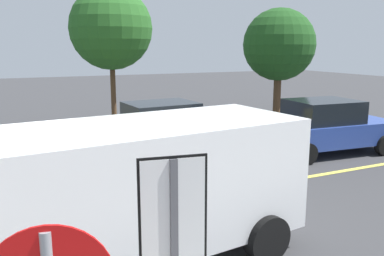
% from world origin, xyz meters
% --- Properties ---
extents(ground_plane, '(80.00, 80.00, 0.00)m').
position_xyz_m(ground_plane, '(0.00, 0.00, 0.00)').
color(ground_plane, '#38383A').
extents(lane_marking_centre, '(28.00, 0.16, 0.01)m').
position_xyz_m(lane_marking_centre, '(3.00, 0.00, 0.01)').
color(lane_marking_centre, '#E0D14C').
extents(speed_limit_sign, '(0.54, 0.10, 2.52)m').
position_xyz_m(speed_limit_sign, '(1.32, -5.10, 1.76)').
color(speed_limit_sign, '#4C4C51').
rests_on(speed_limit_sign, ground_plane).
extents(white_van, '(5.38, 2.70, 2.20)m').
position_xyz_m(white_van, '(1.91, -2.18, 1.27)').
color(white_van, white).
rests_on(white_van, ground_plane).
extents(car_yellow_crossing, '(4.30, 2.27, 1.69)m').
position_xyz_m(car_yellow_crossing, '(4.26, 3.43, 0.84)').
color(car_yellow_crossing, gold).
rests_on(car_yellow_crossing, ground_plane).
extents(car_blue_approaching, '(4.39, 2.36, 1.69)m').
position_xyz_m(car_blue_approaching, '(9.35, 1.76, 0.84)').
color(car_blue_approaching, '#2D479E').
rests_on(car_blue_approaching, ground_plane).
extents(tree_left_verge, '(3.16, 3.16, 5.60)m').
position_xyz_m(tree_left_verge, '(4.07, 7.82, 4.01)').
color(tree_left_verge, '#513823').
rests_on(tree_left_verge, ground_plane).
extents(tree_centre_verge, '(3.40, 3.40, 5.12)m').
position_xyz_m(tree_centre_verge, '(12.14, 8.08, 3.41)').
color(tree_centre_verge, '#513823').
rests_on(tree_centre_verge, ground_plane).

